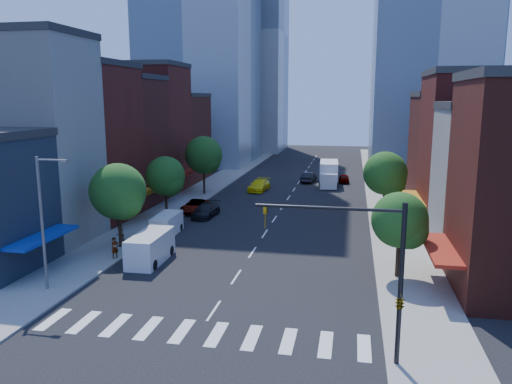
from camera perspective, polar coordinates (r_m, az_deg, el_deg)
ground at (r=31.62m, az=-4.84°, el=-13.37°), size 220.00×220.00×0.00m
sidewalk_left at (r=71.93m, az=-5.77°, el=0.40°), size 5.00×120.00×0.15m
sidewalk_right at (r=69.08m, az=14.51°, el=-0.32°), size 5.00×120.00×0.15m
crosswalk at (r=29.02m, az=-6.51°, el=-15.70°), size 19.00×3.00×0.01m
bldg_left_1 at (r=49.37m, az=-25.18°, el=5.19°), size 12.00×8.00×18.00m
bldg_left_2 at (r=56.52m, az=-20.04°, el=5.11°), size 12.00×9.00×16.00m
bldg_left_3 at (r=63.97m, az=-16.11°, el=5.46°), size 12.00×8.00×15.00m
bldg_left_4 at (r=71.54m, az=-13.06°, el=6.92°), size 12.00×9.00×17.00m
bldg_left_5 at (r=80.44m, az=-10.25°, el=5.99°), size 12.00×10.00×13.00m
bldg_right_2 at (r=53.61m, az=25.00°, el=3.95°), size 12.00×10.00×15.00m
bldg_right_3 at (r=63.41m, az=22.80°, el=4.10°), size 12.00×10.00×13.00m
tower_far_w at (r=126.38m, az=-1.01°, el=17.58°), size 18.00×18.00×56.00m
traffic_signal at (r=24.89m, az=14.92°, el=-10.18°), size 7.24×2.24×8.00m
streetlight at (r=35.74m, az=-23.07°, el=-2.44°), size 2.25×0.25×9.00m
tree_left_near at (r=43.99m, az=-15.36°, el=-0.18°), size 4.80×4.80×7.30m
tree_left_mid at (r=53.96m, az=-10.19°, el=1.63°), size 4.20×4.20×6.65m
tree_left_far at (r=66.99m, az=-5.90°, el=4.07°), size 5.00×5.00×7.75m
tree_right_near at (r=36.88m, az=16.34°, el=-3.36°), size 4.00×4.00×6.20m
tree_right_far at (r=54.38m, az=14.70°, el=1.88°), size 4.60×4.60×7.20m
parked_car_front at (r=40.61m, az=-12.15°, el=-7.08°), size 2.01×3.92×1.28m
parked_car_second at (r=42.35m, az=-11.10°, el=-6.28°), size 1.54×4.00×1.30m
parked_car_third at (r=57.49m, az=-7.02°, el=-1.60°), size 2.34×5.06×1.40m
parked_car_rear at (r=55.09m, az=-5.75°, el=-2.09°), size 2.35×5.15×1.46m
cargo_van_near at (r=40.65m, az=-12.05°, el=-6.30°), size 2.31×5.51×2.33m
cargo_van_far at (r=48.40m, az=-10.20°, el=-3.71°), size 2.01×4.66×1.96m
taxi at (r=70.06m, az=0.35°, el=0.77°), size 2.73×5.61×1.57m
traffic_car_oncoming at (r=77.72m, az=6.05°, el=1.69°), size 2.25×4.89×1.55m
traffic_car_far at (r=78.21m, az=10.03°, el=1.55°), size 1.69×3.91×1.31m
box_truck at (r=75.41m, az=8.31°, el=2.03°), size 3.01×8.78×3.49m
pedestrian_near at (r=41.96m, az=-15.83°, el=-6.14°), size 0.70×0.75×1.72m
pedestrian_far at (r=45.28m, az=-15.31°, el=-4.72°), size 0.90×1.07×1.96m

